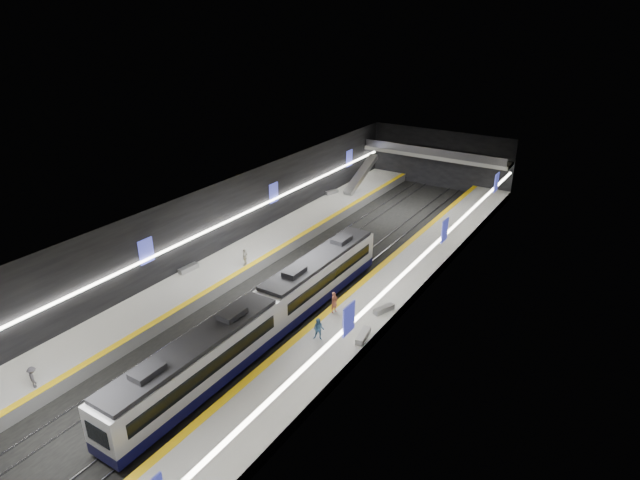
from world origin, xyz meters
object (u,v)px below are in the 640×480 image
Objects in this scene: bench_left_far at (332,192)px; passenger_left_b at (33,377)px; passenger_left_a at (245,257)px; bench_right_near at (363,336)px; bench_right_far at (384,309)px; escalator at (361,174)px; bench_left_near at (189,269)px; train at (267,313)px; passenger_right_b at (319,329)px; passenger_right_a at (334,303)px.

passenger_left_b reaches higher than bench_left_far.
bench_right_near is at bearing 53.74° from passenger_left_a.
bench_left_far is 29.21m from bench_right_far.
escalator reaches higher than bench_right_near.
passenger_left_a is 20.96m from passenger_left_b.
bench_left_near is 17.55m from passenger_left_b.
bench_right_near is 1.08× the size of bench_right_far.
passenger_left_a is at bearing -160.29° from bench_right_far.
bench_left_far is 32.82m from bench_right_near.
train is 34.99m from escalator.
escalator is 4.75× the size of passenger_left_a.
passenger_left_b is at bearing -88.07° from escalator.
bench_left_near is at bearing -63.26° from passenger_left_a.
passenger_left_b is (-15.02, -20.47, 0.53)m from bench_right_far.
passenger_left_b is at bearing -66.08° from bench_left_far.
bench_left_near is at bearing -148.35° from bench_right_far.
passenger_left_b is at bearing -152.02° from passenger_right_b.
train reaches higher than bench_left_far.
escalator is at bearing 164.88° from passenger_left_a.
passenger_right_b is 19.19m from passenger_left_b.
bench_left_far is 0.91× the size of bench_right_near.
passenger_left_b is (-11.67, -18.28, -0.13)m from passenger_right_a.
passenger_left_b is (-15.41, -16.24, 0.51)m from bench_right_near.
passenger_right_b reaches higher than bench_right_near.
passenger_right_a reaches higher than bench_left_far.
train is 16.83× the size of passenger_right_a.
bench_right_far is (16.61, -26.74, -1.67)m from escalator.
train is 16.07m from passenger_left_b.
bench_left_near is 0.99× the size of bench_right_near.
train is 14.51× the size of bench_right_near.
bench_left_far is 1.09× the size of passenger_right_b.
bench_left_far is at bearing 44.67° from passenger_right_a.
bench_left_near is 1.35× the size of passenger_left_b.
bench_right_near is (7.00, 2.54, -0.94)m from train.
escalator is 30.12m from bench_left_near.
escalator is 26.33m from passenger_left_a.
passenger_left_a is at bearing 131.59° from passenger_right_b.
bench_left_far is at bearing 98.92° from passenger_right_b.
escalator is 35.37m from bench_right_near.
bench_left_near is 1.15× the size of passenger_right_a.
train is 3.76× the size of escalator.
passenger_left_b is at bearing -74.57° from bench_left_near.
bench_left_far is 29.05m from passenger_right_a.
passenger_left_b is (3.59, -42.99, 0.53)m from bench_left_far.
passenger_right_a is 1.03× the size of passenger_right_b.
passenger_right_a is (15.14, 1.09, 0.64)m from bench_left_near.
bench_left_near is 1.18× the size of passenger_right_b.
passenger_left_a reaches higher than bench_right_far.
bench_right_far is 25.39m from passenger_left_b.
bench_right_far is at bearing 69.11° from passenger_left_a.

